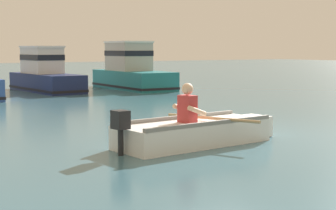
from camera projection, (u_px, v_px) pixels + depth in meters
ground_plane at (224, 133)px, 11.75m from camera, size 120.00×120.00×0.00m
rowboat_with_person at (196, 131)px, 10.33m from camera, size 3.73×1.86×1.19m
moored_boat_navy at (45, 75)px, 23.24m from camera, size 1.89×4.81×1.95m
moored_boat_teal at (131, 71)px, 24.74m from camera, size 1.98×5.11×2.18m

